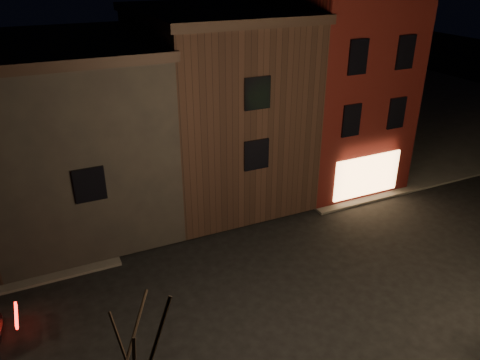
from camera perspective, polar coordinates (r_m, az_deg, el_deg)
name	(u,v)px	position (r m, az deg, el deg)	size (l,w,h in m)	color
ground	(285,304)	(18.12, 5.52, -14.77)	(120.00, 120.00, 0.00)	black
sidewalk_far_right	(368,103)	(43.50, 15.30, 9.04)	(30.00, 30.00, 0.12)	#2D2B28
corner_building	(329,83)	(26.95, 10.74, 11.54)	(6.50, 8.50, 10.50)	#4A0F0D
row_building_a	(213,102)	(24.92, -3.27, 9.47)	(7.30, 10.30, 9.40)	black
row_building_b	(71,131)	(23.50, -19.93, 5.69)	(7.80, 10.30, 8.40)	black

